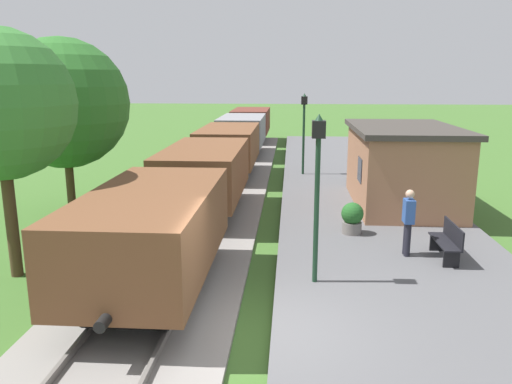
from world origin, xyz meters
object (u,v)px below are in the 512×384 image
Objects in this scene: person_waiting at (408,220)px; lamp_post_far at (304,119)px; freight_train at (229,149)px; station_hut at (402,165)px; tree_trackside_far at (64,104)px; bench_near_hut at (448,241)px; potted_planter at (352,218)px; lamp_post_near at (318,169)px.

lamp_post_far is at bearing -78.11° from person_waiting.
person_waiting is (5.87, -10.78, -0.21)m from freight_train.
station_hut is 3.39× the size of person_waiting.
tree_trackside_far reaches higher than lamp_post_far.
station_hut is at bearing 90.24° from bench_near_hut.
station_hut is 6.33× the size of potted_planter.
freight_train reaches higher than bench_near_hut.
freight_train is 10.21m from potted_planter.
potted_planter is 9.36m from lamp_post_far.
station_hut is 4.25m from potted_planter.
lamp_post_near is 12.65m from lamp_post_far.
tree_trackside_far is at bearing 159.26° from bench_near_hut.
potted_planter reaches higher than bench_near_hut.
potted_planter is at bearing -14.45° from tree_trackside_far.
person_waiting is 1.87× the size of potted_planter.
person_waiting is (-0.93, -5.31, -0.47)m from station_hut.
station_hut is 5.41m from person_waiting.
station_hut reaches higher than potted_planter.
lamp_post_far is 0.62× the size of tree_trackside_far.
freight_train is at bearing -179.96° from lamp_post_far.
freight_train is at bearing 117.46° from potted_planter.
potted_planter is (-2.10, -3.57, -0.93)m from station_hut.
freight_train is at bearing -62.09° from person_waiting.
station_hut is 8.00m from lamp_post_near.
freight_train is at bearing 105.35° from lamp_post_near.
person_waiting reaches higher than bench_near_hut.
lamp_post_near reaches higher than potted_planter.
person_waiting is at bearing -61.41° from freight_train.
tree_trackside_far is (-8.18, -6.62, 1.01)m from lamp_post_far.
lamp_post_near is (-1.23, -3.61, 2.08)m from potted_planter.
lamp_post_near is (-3.33, -7.18, 1.15)m from station_hut.
station_hut is at bearing -38.79° from freight_train.
person_waiting is at bearing -21.47° from tree_trackside_far.
lamp_post_near is 10.21m from tree_trackside_far.
tree_trackside_far reaches higher than lamp_post_near.
station_hut is at bearing -58.67° from lamp_post_far.
person_waiting is 3.45m from lamp_post_near.
freight_train is 8.47m from tree_trackside_far.
lamp_post_far is at bearing 121.33° from station_hut.
tree_trackside_far reaches higher than freight_train.
tree_trackside_far is at bearing -174.30° from station_hut.
potted_planter is at bearing 71.22° from lamp_post_near.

